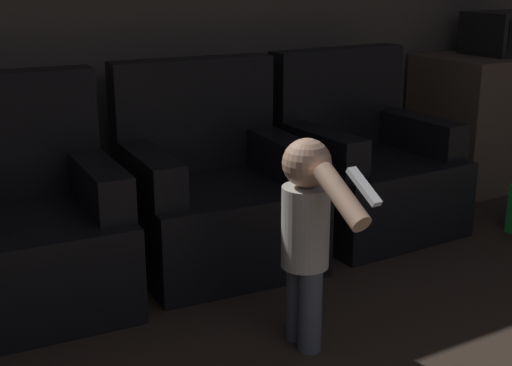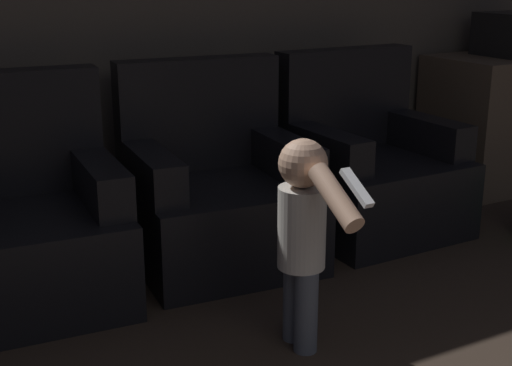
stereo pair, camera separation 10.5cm
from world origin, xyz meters
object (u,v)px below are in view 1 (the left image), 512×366
(armchair_left, at_px, (19,230))
(microwave, at_px, (509,33))
(person_toddler, at_px, (307,227))
(armchair_middle, at_px, (213,196))
(armchair_right, at_px, (362,170))

(armchair_left, bearing_deg, microwave, 8.77)
(microwave, bearing_deg, person_toddler, -153.39)
(armchair_left, distance_m, armchair_middle, 0.97)
(armchair_right, xyz_separation_m, microwave, (1.46, 0.28, 0.69))
(armchair_left, xyz_separation_m, microwave, (3.40, 0.28, 0.69))
(armchair_left, height_order, armchair_middle, same)
(armchair_middle, height_order, microwave, microwave)
(armchair_left, bearing_deg, person_toddler, -44.08)
(armchair_left, distance_m, microwave, 3.48)
(armchair_right, height_order, person_toddler, armchair_right)
(armchair_middle, distance_m, microwave, 2.54)
(armchair_middle, relative_size, person_toddler, 1.19)
(microwave, bearing_deg, armchair_left, -175.21)
(person_toddler, xyz_separation_m, microwave, (2.52, 1.26, 0.53))
(armchair_middle, xyz_separation_m, microwave, (2.42, 0.28, 0.69))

